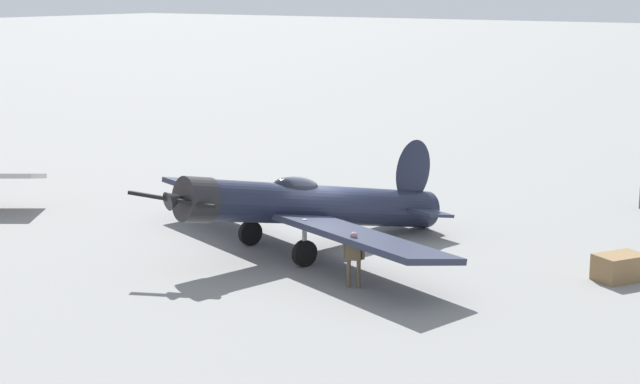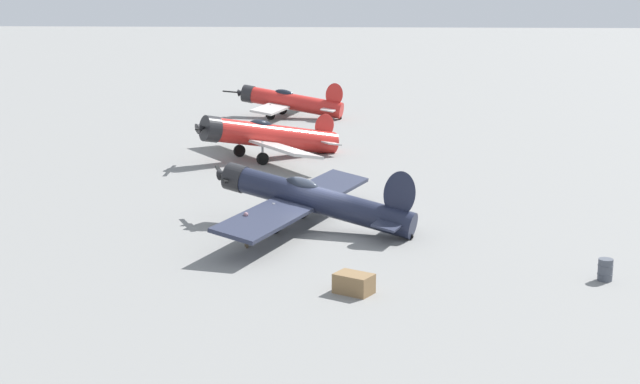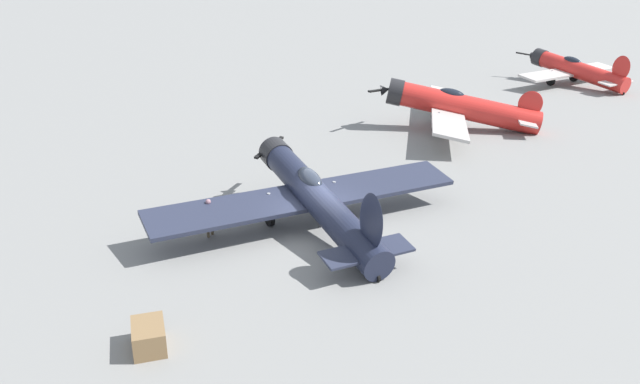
{
  "view_description": "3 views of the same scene",
  "coord_description": "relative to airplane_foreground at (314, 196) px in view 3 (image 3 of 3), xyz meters",
  "views": [
    {
      "loc": [
        25.2,
        17.25,
        8.18
      ],
      "look_at": [
        0.0,
        0.0,
        1.8
      ],
      "focal_mm": 55.52,
      "sensor_mm": 36.0,
      "label": 1
    },
    {
      "loc": [
        -2.58,
        41.94,
        11.34
      ],
      "look_at": [
        0.0,
        0.0,
        1.8
      ],
      "focal_mm": 52.0,
      "sensor_mm": 36.0,
      "label": 2
    },
    {
      "loc": [
        -15.78,
        16.61,
        10.63
      ],
      "look_at": [
        0.0,
        0.0,
        1.8
      ],
      "focal_mm": 34.91,
      "sensor_mm": 36.0,
      "label": 3
    }
  ],
  "objects": [
    {
      "name": "equipment_crate",
      "position": [
        -2.32,
        9.22,
        -1.05
      ],
      "size": [
        1.65,
        1.47,
        0.75
      ],
      "rotation": [
        0.0,
        0.0,
        2.63
      ],
      "color": "olive",
      "rests_on": "ground_plane"
    },
    {
      "name": "airplane_foreground",
      "position": [
        0.0,
        0.0,
        0.0
      ],
      "size": [
        10.05,
        13.34,
        3.22
      ],
      "rotation": [
        0.0,
        0.0,
        5.94
      ],
      "color": "#1E2338",
      "rests_on": "ground_plane"
    },
    {
      "name": "airplane_mid_apron",
      "position": [
        4.1,
        -17.3,
        0.1
      ],
      "size": [
        9.98,
        12.01,
        3.36
      ],
      "rotation": [
        0.0,
        0.0,
        6.88
      ],
      "color": "red",
      "rests_on": "ground_plane"
    },
    {
      "name": "airplane_far_line",
      "position": [
        4.49,
        -36.49,
        -0.05
      ],
      "size": [
        10.61,
        11.14,
        3.16
      ],
      "rotation": [
        0.0,
        0.0,
        6.06
      ],
      "color": "red",
      "rests_on": "ground_plane"
    },
    {
      "name": "ground_crew_mechanic",
      "position": [
        2.53,
        3.38,
        -0.46
      ],
      "size": [
        0.34,
        0.59,
        1.58
      ],
      "rotation": [
        0.0,
        0.0,
        0.33
      ],
      "color": "brown",
      "rests_on": "ground_plane"
    },
    {
      "name": "ground_plane",
      "position": [
        -0.5,
        0.18,
        -1.42
      ],
      "size": [
        400.0,
        400.0,
        0.0
      ],
      "primitive_type": "plane",
      "color": "gray"
    }
  ]
}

